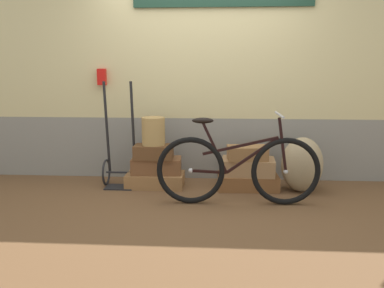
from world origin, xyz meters
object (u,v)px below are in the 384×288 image
object	(u,v)px
suitcase_0	(155,180)
suitcase_3	(248,181)
suitcase_4	(248,166)
suitcase_1	(157,166)
suitcase_5	(247,153)
bicycle	(238,169)
wicker_basket	(153,131)
burlap_sack	(302,165)
suitcase_2	(154,152)
luggage_trolley	(121,163)

from	to	relation	value
suitcase_0	suitcase_3	xyz separation A→B (m)	(1.10, 0.00, 0.00)
suitcase_4	suitcase_1	bearing A→B (deg)	-176.79
suitcase_5	bicycle	distance (m)	0.53
suitcase_5	suitcase_3	bearing A→B (deg)	66.01
suitcase_1	wicker_basket	distance (m)	0.42
suitcase_4	burlap_sack	xyz separation A→B (m)	(0.61, -0.07, 0.05)
wicker_basket	bicycle	distance (m)	1.14
suitcase_4	suitcase_2	bearing A→B (deg)	-174.43
suitcase_5	luggage_trolley	xyz separation A→B (m)	(-1.50, 0.07, -0.16)
suitcase_3	suitcase_2	bearing A→B (deg)	-179.91
suitcase_4	luggage_trolley	world-z (taller)	luggage_trolley
suitcase_1	wicker_basket	bearing A→B (deg)	-134.19
burlap_sack	wicker_basket	bearing A→B (deg)	178.36
suitcase_1	suitcase_3	bearing A→B (deg)	-3.41
luggage_trolley	bicycle	world-z (taller)	luggage_trolley
suitcase_0	luggage_trolley	distance (m)	0.46
suitcase_1	suitcase_4	distance (m)	1.08
suitcase_4	luggage_trolley	size ratio (longest dim) A/B	0.49
suitcase_5	luggage_trolley	bearing A→B (deg)	172.42
suitcase_3	burlap_sack	distance (m)	0.65
suitcase_4	bicycle	world-z (taller)	bicycle
suitcase_0	suitcase_5	distance (m)	1.14
suitcase_5	burlap_sack	bearing A→B (deg)	-6.90
bicycle	suitcase_0	bearing A→B (deg)	149.73
suitcase_4	suitcase_3	bearing A→B (deg)	-66.52
suitcase_1	burlap_sack	xyz separation A→B (m)	(1.69, -0.08, 0.06)
luggage_trolley	bicycle	distance (m)	1.49
suitcase_1	suitcase_4	xyz separation A→B (m)	(1.08, -0.00, 0.01)
luggage_trolley	suitcase_3	bearing A→B (deg)	-0.61
suitcase_0	wicker_basket	world-z (taller)	wicker_basket
burlap_sack	suitcase_5	bearing A→B (deg)	178.15
wicker_basket	burlap_sack	bearing A→B (deg)	-1.64
suitcase_3	wicker_basket	xyz separation A→B (m)	(-1.11, -0.02, 0.59)
suitcase_2	luggage_trolley	world-z (taller)	luggage_trolley
luggage_trolley	suitcase_2	bearing A→B (deg)	-7.53
suitcase_2	wicker_basket	distance (m)	0.25
wicker_basket	bicycle	world-z (taller)	bicycle
suitcase_1	suitcase_4	world-z (taller)	suitcase_4
suitcase_4	suitcase_0	bearing A→B (deg)	-176.34
suitcase_2	wicker_basket	xyz separation A→B (m)	(0.00, 0.02, 0.24)
wicker_basket	suitcase_5	bearing A→B (deg)	-1.53
suitcase_2	burlap_sack	xyz separation A→B (m)	(1.72, -0.03, -0.12)
suitcase_1	suitcase_5	bearing A→B (deg)	-6.10
wicker_basket	suitcase_3	bearing A→B (deg)	1.08
wicker_basket	suitcase_4	bearing A→B (deg)	1.23
suitcase_2	suitcase_5	distance (m)	1.09
suitcase_3	suitcase_5	world-z (taller)	suitcase_5
suitcase_1	suitcase_3	distance (m)	1.10
suitcase_4	bicycle	distance (m)	0.59
suitcase_5	luggage_trolley	distance (m)	1.51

